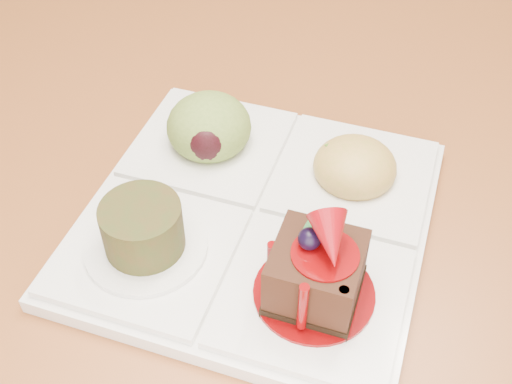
{
  "coord_description": "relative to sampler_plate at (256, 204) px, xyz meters",
  "views": [
    {
      "loc": [
        -0.18,
        -0.82,
        1.1
      ],
      "look_at": [
        -0.19,
        -0.51,
        0.79
      ],
      "focal_mm": 45.0,
      "sensor_mm": 36.0,
      "label": 1
    }
  ],
  "objects": [
    {
      "name": "ground",
      "position": [
        0.19,
        0.51,
        -0.77
      ],
      "size": [
        6.0,
        6.0,
        0.0
      ],
      "primitive_type": "plane",
      "color": "brown"
    },
    {
      "name": "sampler_plate",
      "position": [
        0.0,
        0.0,
        0.0
      ],
      "size": [
        0.3,
        0.3,
        0.09
      ],
      "rotation": [
        0.0,
        0.0,
        -0.31
      ],
      "color": "white",
      "rests_on": "dining_table"
    }
  ]
}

